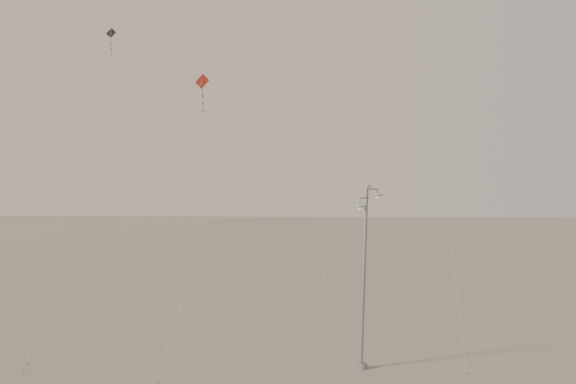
{
  "coord_description": "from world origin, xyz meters",
  "views": [
    {
      "loc": [
        1.91,
        -28.25,
        11.79
      ],
      "look_at": [
        0.7,
        5.0,
        9.46
      ],
      "focal_mm": 40.0,
      "sensor_mm": 36.0,
      "label": 1
    }
  ],
  "objects": [
    {
      "name": "kite_5",
      "position": [
        3.89,
        17.96,
        22.13
      ],
      "size": [
        3.86,
        4.13,
        28.81
      ],
      "rotation": [
        0.0,
        0.0,
        -0.79
      ],
      "color": "#A7521B",
      "rests_on": "ground"
    },
    {
      "name": "kite_3",
      "position": [
        -4.96,
        2.43,
        11.89
      ],
      "size": [
        6.59,
        10.27,
        15.52
      ],
      "rotation": [
        0.0,
        0.0,
        0.01
      ],
      "color": "maroon",
      "rests_on": "ground"
    },
    {
      "name": "kite_6",
      "position": [
        -11.61,
        10.9,
        14.08
      ],
      "size": [
        2.54,
        9.33,
        19.47
      ],
      "rotation": [
        0.0,
        0.0,
        0.4
      ],
      "color": "black",
      "rests_on": "ground"
    },
    {
      "name": "kite_4",
      "position": [
        8.25,
        9.22,
        19.46
      ],
      "size": [
        2.72,
        6.57,
        27.31
      ],
      "rotation": [
        0.0,
        0.0,
        1.37
      ],
      "color": "black",
      "rests_on": "ground"
    },
    {
      "name": "street_lamp",
      "position": [
        4.75,
        5.3,
        5.24
      ],
      "size": [
        1.49,
        1.02,
        9.84
      ],
      "color": "gray",
      "rests_on": "ground"
    }
  ]
}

